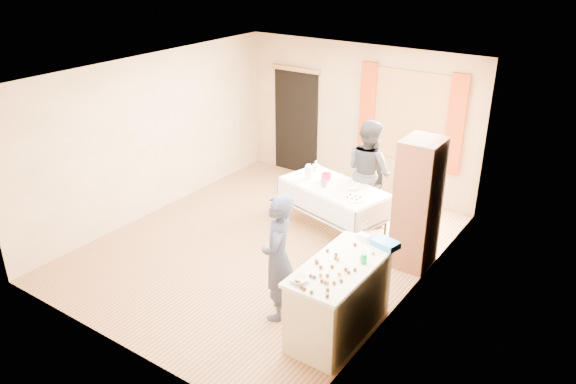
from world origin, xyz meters
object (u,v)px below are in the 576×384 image
Objects in this scene: counter at (339,298)px; woman at (369,171)px; party_table at (333,204)px; cabinet at (418,204)px; chair at (367,194)px; girl at (278,257)px.

woman is (-1.07, 2.77, 0.39)m from counter.
woman is (0.27, 0.62, 0.39)m from party_table.
chair is (-1.34, 1.20, -0.64)m from cabinet.
girl is at bearing -113.07° from cabinet.
chair is (0.10, 0.96, -0.16)m from party_table.
cabinet reaches higher than woman.
party_table is 1.97× the size of chair.
party_table is at bearing 170.48° from cabinet.
party_table is 0.98m from chair.
cabinet is at bearing 4.85° from party_table.
cabinet is 1.28× the size of counter.
party_table is at bearing 121.85° from counter.
chair reaches higher than party_table.
girl is at bearing 120.89° from woman.
cabinet reaches higher than chair.
girl is 0.95× the size of woman.
counter is at bearing -70.56° from chair.
party_table is 1.10× the size of woman.
woman is at bearing 111.14° from counter.
counter is 3.36m from chair.
chair is at bearing 164.49° from girl.
cabinet is 1.10× the size of woman.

